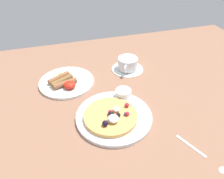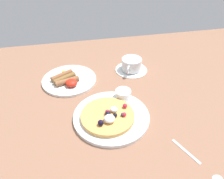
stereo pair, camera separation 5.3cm
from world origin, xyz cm
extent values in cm
cube|color=#895F49|center=(0.00, 0.00, -1.50)|extent=(183.64, 114.70, 3.00)
cylinder|color=white|center=(1.45, -7.18, 0.64)|extent=(26.07, 26.07, 1.28)
cylinder|color=#D99E52|center=(0.17, -8.05, 1.98)|extent=(18.07, 18.07, 1.40)
sphere|color=black|center=(2.18, -9.64, 3.43)|extent=(1.48, 1.48, 1.48)
sphere|color=red|center=(6.50, -5.91, 3.46)|extent=(1.54, 1.54, 1.54)
sphere|color=navy|center=(4.72, -9.74, 3.30)|extent=(1.22, 1.22, 1.22)
sphere|color=black|center=(0.47, -8.76, 3.63)|extent=(1.88, 1.88, 1.88)
sphere|color=black|center=(0.09, -7.86, 3.52)|extent=(1.67, 1.67, 1.67)
sphere|color=black|center=(-2.98, -12.24, 3.63)|extent=(1.88, 1.88, 1.88)
sphere|color=red|center=(5.22, -9.92, 3.39)|extent=(1.40, 1.40, 1.40)
sphere|color=red|center=(-0.33, -8.01, 3.57)|extent=(1.76, 1.76, 1.76)
ellipsoid|color=white|center=(0.24, -11.18, 3.77)|extent=(3.60, 3.60, 2.16)
ellipsoid|color=white|center=(2.41, -6.82, 3.44)|extent=(2.52, 2.52, 1.51)
cylinder|color=white|center=(7.71, 1.28, 2.82)|extent=(5.91, 5.91, 3.08)
cylinder|color=#622C13|center=(7.71, 1.28, 3.44)|extent=(4.85, 4.85, 0.37)
cylinder|color=white|center=(-11.59, 18.07, 0.54)|extent=(22.76, 22.76, 1.09)
cylinder|color=brown|center=(-12.40, 14.90, 2.21)|extent=(9.95, 4.89, 2.25)
cylinder|color=brown|center=(-13.43, 17.27, 2.21)|extent=(9.60, 6.64, 2.25)
cylinder|color=brown|center=(-14.46, 19.65, 2.21)|extent=(9.53, 6.80, 2.25)
ellipsoid|color=white|center=(-13.55, 22.18, 1.39)|extent=(6.80, 5.78, 0.60)
sphere|color=yellow|center=(-13.55, 22.18, 1.89)|extent=(2.00, 2.00, 2.00)
ellipsoid|color=red|center=(-10.81, 13.00, 2.40)|extent=(4.78, 4.78, 2.63)
cylinder|color=white|center=(16.60, 21.00, 0.34)|extent=(14.43, 14.43, 0.68)
cylinder|color=white|center=(16.60, 21.00, 3.25)|extent=(8.95, 8.95, 5.13)
torus|color=white|center=(13.79, 16.30, 3.50)|extent=(2.57, 3.56, 3.67)
cylinder|color=#99775D|center=(16.60, 21.00, 4.89)|extent=(7.61, 7.61, 0.41)
cube|color=silver|center=(20.08, -25.26, 0.15)|extent=(4.77, 9.83, 0.30)
ellipsoid|color=silver|center=(24.11, -34.78, 0.30)|extent=(2.86, 2.20, 0.60)
camera|label=1|loc=(-14.13, -57.15, 52.36)|focal=34.13mm
camera|label=2|loc=(-9.03, -58.45, 52.36)|focal=34.13mm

